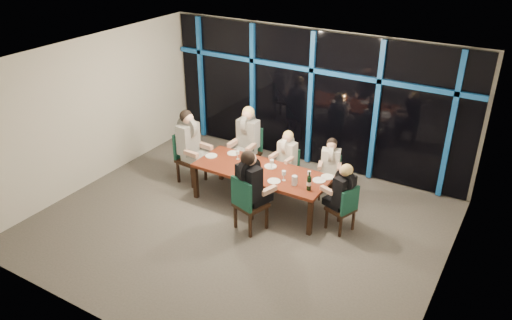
% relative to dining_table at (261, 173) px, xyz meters
% --- Properties ---
extents(room, '(7.04, 7.00, 3.02)m').
position_rel_dining_table_xyz_m(room, '(0.00, -0.80, 1.34)').
color(room, '#5D5952').
rests_on(room, ground).
extents(window_wall, '(6.86, 0.43, 2.94)m').
position_rel_dining_table_xyz_m(window_wall, '(0.01, 2.13, 0.87)').
color(window_wall, black).
rests_on(window_wall, ground).
extents(dining_table, '(2.60, 1.00, 0.75)m').
position_rel_dining_table_xyz_m(dining_table, '(0.00, 0.00, 0.00)').
color(dining_table, maroon).
rests_on(dining_table, ground).
extents(chair_far_left, '(0.50, 0.50, 1.06)m').
position_rel_dining_table_xyz_m(chair_far_left, '(-0.87, 0.98, -0.09)').
color(chair_far_left, black).
rests_on(chair_far_left, ground).
extents(chair_far_mid, '(0.44, 0.44, 0.87)m').
position_rel_dining_table_xyz_m(chair_far_mid, '(0.13, 0.84, -0.19)').
color(chair_far_mid, black).
rests_on(chair_far_mid, ground).
extents(chair_far_right, '(0.50, 0.50, 0.86)m').
position_rel_dining_table_xyz_m(chair_far_right, '(0.99, 0.98, -0.20)').
color(chair_far_right, black).
rests_on(chair_far_right, ground).
extents(chair_end_left, '(0.54, 0.54, 1.08)m').
position_rel_dining_table_xyz_m(chair_end_left, '(-1.81, 0.06, -0.08)').
color(chair_end_left, black).
rests_on(chair_end_left, ground).
extents(chair_end_right, '(0.54, 0.54, 0.91)m').
position_rel_dining_table_xyz_m(chair_end_right, '(1.71, -0.04, -0.18)').
color(chair_end_right, black).
rests_on(chair_end_right, ground).
extents(chair_near_mid, '(0.62, 0.62, 1.06)m').
position_rel_dining_table_xyz_m(chair_near_mid, '(0.23, -0.89, -0.09)').
color(chair_near_mid, black).
rests_on(chair_near_mid, ground).
extents(diner_far_left, '(0.53, 0.66, 1.03)m').
position_rel_dining_table_xyz_m(diner_far_left, '(-0.86, 0.89, 0.33)').
color(diner_far_left, black).
rests_on(diner_far_left, ground).
extents(diner_far_mid, '(0.45, 0.56, 0.85)m').
position_rel_dining_table_xyz_m(diner_far_mid, '(0.13, 0.77, 0.15)').
color(diner_far_mid, silver).
rests_on(diner_far_mid, ground).
extents(diner_far_right, '(0.51, 0.59, 0.84)m').
position_rel_dining_table_xyz_m(diner_far_right, '(1.01, 0.91, 0.15)').
color(diner_far_right, silver).
rests_on(diner_far_right, ground).
extents(diner_end_left, '(0.69, 0.56, 1.05)m').
position_rel_dining_table_xyz_m(diner_end_left, '(-1.72, 0.05, 0.35)').
color(diner_end_left, black).
rests_on(diner_end_left, ground).
extents(diner_end_right, '(0.62, 0.55, 0.88)m').
position_rel_dining_table_xyz_m(diner_end_right, '(1.64, -0.01, 0.18)').
color(diner_end_right, black).
rests_on(diner_end_right, ground).
extents(diner_near_mid, '(0.62, 0.72, 1.04)m').
position_rel_dining_table_xyz_m(diner_near_mid, '(0.25, -0.80, 0.33)').
color(diner_near_mid, black).
rests_on(diner_near_mid, ground).
extents(plate_far_left, '(0.24, 0.24, 0.01)m').
position_rel_dining_table_xyz_m(plate_far_left, '(-0.85, 0.32, 0.08)').
color(plate_far_left, white).
rests_on(plate_far_left, dining_table).
extents(plate_far_mid, '(0.24, 0.24, 0.01)m').
position_rel_dining_table_xyz_m(plate_far_mid, '(0.08, 0.21, 0.08)').
color(plate_far_mid, white).
rests_on(plate_far_mid, dining_table).
extents(plate_far_right, '(0.24, 0.24, 0.01)m').
position_rel_dining_table_xyz_m(plate_far_right, '(1.18, 0.38, 0.08)').
color(plate_far_right, white).
rests_on(plate_far_right, dining_table).
extents(plate_end_left, '(0.24, 0.24, 0.01)m').
position_rel_dining_table_xyz_m(plate_end_left, '(-1.16, -0.00, 0.08)').
color(plate_end_left, white).
rests_on(plate_end_left, dining_table).
extents(plate_end_right, '(0.24, 0.24, 0.01)m').
position_rel_dining_table_xyz_m(plate_end_right, '(1.11, 0.18, 0.08)').
color(plate_end_right, white).
rests_on(plate_end_right, dining_table).
extents(plate_near_mid, '(0.24, 0.24, 0.01)m').
position_rel_dining_table_xyz_m(plate_near_mid, '(0.42, -0.26, 0.08)').
color(plate_near_mid, white).
rests_on(plate_near_mid, dining_table).
extents(wine_bottle, '(0.08, 0.08, 0.35)m').
position_rel_dining_table_xyz_m(wine_bottle, '(1.09, -0.21, 0.20)').
color(wine_bottle, black).
rests_on(wine_bottle, dining_table).
extents(water_pitcher, '(0.11, 0.10, 0.18)m').
position_rel_dining_table_xyz_m(water_pitcher, '(0.79, -0.19, 0.16)').
color(water_pitcher, silver).
rests_on(water_pitcher, dining_table).
extents(tea_light, '(0.06, 0.06, 0.03)m').
position_rel_dining_table_xyz_m(tea_light, '(-0.15, -0.31, 0.08)').
color(tea_light, '#FFA14C').
rests_on(tea_light, dining_table).
extents(wine_glass_a, '(0.07, 0.07, 0.18)m').
position_rel_dining_table_xyz_m(wine_glass_a, '(-0.25, -0.02, 0.20)').
color(wine_glass_a, silver).
rests_on(wine_glass_a, dining_table).
extents(wine_glass_b, '(0.07, 0.07, 0.19)m').
position_rel_dining_table_xyz_m(wine_glass_b, '(0.14, 0.14, 0.21)').
color(wine_glass_b, white).
rests_on(wine_glass_b, dining_table).
extents(wine_glass_c, '(0.07, 0.07, 0.19)m').
position_rel_dining_table_xyz_m(wine_glass_c, '(0.55, -0.14, 0.21)').
color(wine_glass_c, white).
rests_on(wine_glass_c, dining_table).
extents(wine_glass_d, '(0.07, 0.07, 0.18)m').
position_rel_dining_table_xyz_m(wine_glass_d, '(-0.63, 0.16, 0.20)').
color(wine_glass_d, silver).
rests_on(wine_glass_d, dining_table).
extents(wine_glass_e, '(0.06, 0.06, 0.16)m').
position_rel_dining_table_xyz_m(wine_glass_e, '(0.92, 0.14, 0.19)').
color(wine_glass_e, silver).
rests_on(wine_glass_e, dining_table).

